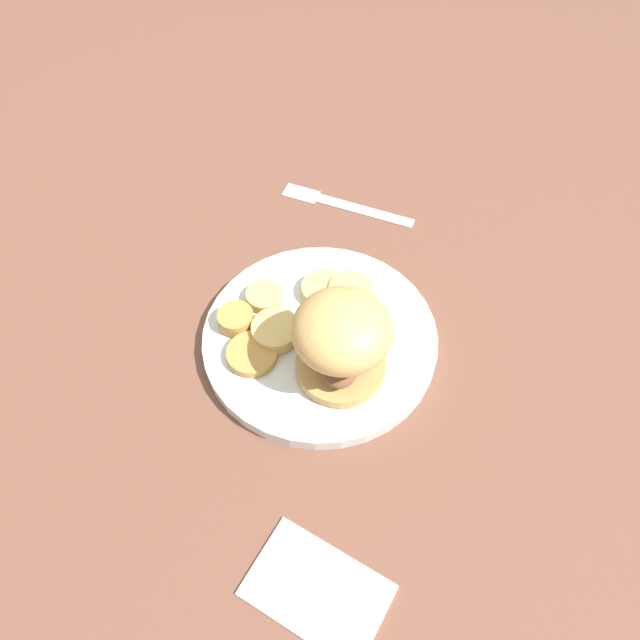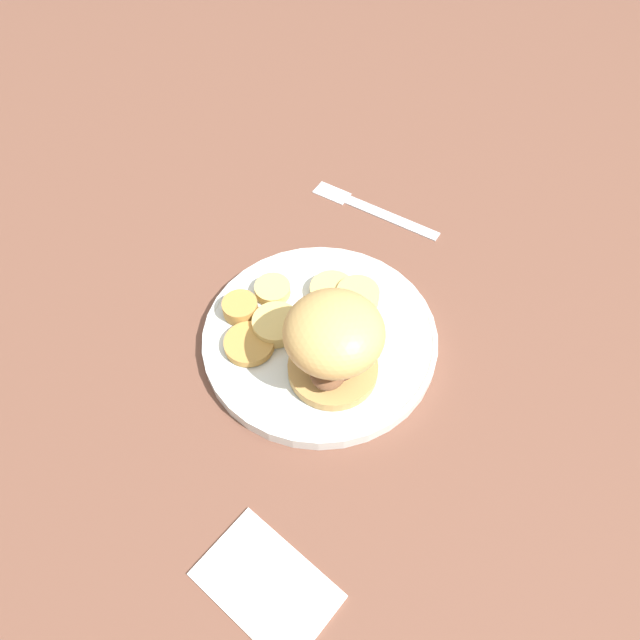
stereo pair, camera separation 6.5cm
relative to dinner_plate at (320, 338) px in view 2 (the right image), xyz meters
The scene contains 11 objects.
ground_plane 0.01m from the dinner_plate, ahead, with size 4.00×4.00×0.00m, color brown.
dinner_plate is the anchor object (origin of this frame).
sandwich 0.08m from the dinner_plate, 50.57° to the left, with size 0.11×0.10×0.10m.
potato_round_0 0.06m from the dinner_plate, behind, with size 0.05×0.05×0.02m, color #DBB766.
potato_round_1 0.05m from the dinner_plate, 63.48° to the right, with size 0.05×0.05×0.02m, color #DBB766.
potato_round_2 0.08m from the dinner_plate, 102.08° to the right, with size 0.04×0.04×0.01m, color #DBB766.
potato_round_3 0.06m from the dinner_plate, 159.52° to the right, with size 0.05×0.05×0.01m, color #DBB766.
potato_round_4 0.08m from the dinner_plate, 43.45° to the right, with size 0.05×0.05×0.01m, color #BC8942.
potato_round_5 0.09m from the dinner_plate, 73.85° to the right, with size 0.04×0.04×0.02m, color #BC8942.
fork 0.21m from the dinner_plate, 164.10° to the right, with size 0.03×0.18×0.00m.
napkin 0.25m from the dinner_plate, 24.13° to the left, with size 0.12×0.08×0.01m, color white.
Camera 2 is at (0.31, 0.21, 0.57)m, focal length 35.00 mm.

